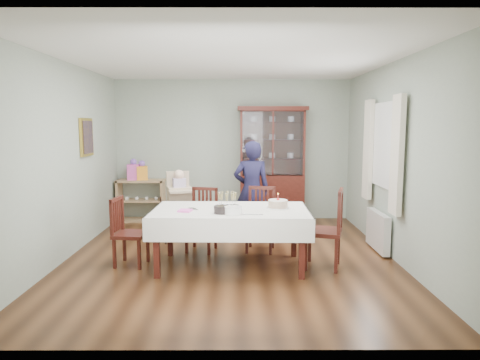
{
  "coord_description": "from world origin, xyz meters",
  "views": [
    {
      "loc": [
        0.12,
        -5.8,
        1.84
      ],
      "look_at": [
        0.14,
        0.2,
        1.06
      ],
      "focal_mm": 32.0,
      "sensor_mm": 36.0,
      "label": 1
    }
  ],
  "objects_px": {
    "sideboard": "(141,200)",
    "birthday_cake": "(278,204)",
    "china_cabinet": "(272,163)",
    "chair_end_left": "(130,245)",
    "dining_table": "(231,238)",
    "champagne_tray": "(227,203)",
    "gift_bag_pink": "(134,170)",
    "woman": "(252,190)",
    "chair_far_right": "(260,232)",
    "gift_bag_orange": "(142,171)",
    "chair_end_right": "(324,244)",
    "chair_far_left": "(202,232)",
    "high_chair": "(180,212)"
  },
  "relations": [
    {
      "from": "dining_table",
      "to": "gift_bag_pink",
      "type": "height_order",
      "value": "gift_bag_pink"
    },
    {
      "from": "china_cabinet",
      "to": "gift_bag_orange",
      "type": "distance_m",
      "value": 2.47
    },
    {
      "from": "champagne_tray",
      "to": "birthday_cake",
      "type": "xyz_separation_m",
      "value": [
        0.66,
        -0.08,
        -0.01
      ]
    },
    {
      "from": "chair_end_left",
      "to": "champagne_tray",
      "type": "height_order",
      "value": "champagne_tray"
    },
    {
      "from": "woman",
      "to": "gift_bag_orange",
      "type": "xyz_separation_m",
      "value": [
        -2.04,
        1.27,
        0.17
      ]
    },
    {
      "from": "sideboard",
      "to": "gift_bag_orange",
      "type": "relative_size",
      "value": 2.42
    },
    {
      "from": "sideboard",
      "to": "chair_end_left",
      "type": "xyz_separation_m",
      "value": [
        0.44,
        -2.62,
        -0.13
      ]
    },
    {
      "from": "high_chair",
      "to": "champagne_tray",
      "type": "relative_size",
      "value": 3.35
    },
    {
      "from": "chair_far_right",
      "to": "gift_bag_orange",
      "type": "distance_m",
      "value": 2.98
    },
    {
      "from": "china_cabinet",
      "to": "chair_end_left",
      "type": "height_order",
      "value": "china_cabinet"
    },
    {
      "from": "chair_end_right",
      "to": "birthday_cake",
      "type": "height_order",
      "value": "chair_end_right"
    },
    {
      "from": "chair_end_left",
      "to": "gift_bag_orange",
      "type": "relative_size",
      "value": 2.42
    },
    {
      "from": "chair_far_left",
      "to": "woman",
      "type": "relative_size",
      "value": 0.57
    },
    {
      "from": "sideboard",
      "to": "chair_far_left",
      "type": "bearing_deg",
      "value": -55.89
    },
    {
      "from": "chair_far_left",
      "to": "champagne_tray",
      "type": "relative_size",
      "value": 2.73
    },
    {
      "from": "high_chair",
      "to": "birthday_cake",
      "type": "height_order",
      "value": "high_chair"
    },
    {
      "from": "chair_end_left",
      "to": "gift_bag_orange",
      "type": "height_order",
      "value": "gift_bag_orange"
    },
    {
      "from": "gift_bag_orange",
      "to": "chair_end_left",
      "type": "bearing_deg",
      "value": -81.12
    },
    {
      "from": "dining_table",
      "to": "china_cabinet",
      "type": "height_order",
      "value": "china_cabinet"
    },
    {
      "from": "chair_far_left",
      "to": "gift_bag_pink",
      "type": "bearing_deg",
      "value": 140.41
    },
    {
      "from": "china_cabinet",
      "to": "gift_bag_pink",
      "type": "height_order",
      "value": "china_cabinet"
    },
    {
      "from": "dining_table",
      "to": "chair_end_right",
      "type": "bearing_deg",
      "value": -1.92
    },
    {
      "from": "dining_table",
      "to": "chair_end_right",
      "type": "xyz_separation_m",
      "value": [
        1.21,
        -0.04,
        -0.08
      ]
    },
    {
      "from": "chair_end_left",
      "to": "gift_bag_pink",
      "type": "height_order",
      "value": "gift_bag_pink"
    },
    {
      "from": "sideboard",
      "to": "high_chair",
      "type": "distance_m",
      "value": 1.58
    },
    {
      "from": "woman",
      "to": "chair_far_left",
      "type": "bearing_deg",
      "value": 38.46
    },
    {
      "from": "sideboard",
      "to": "gift_bag_orange",
      "type": "distance_m",
      "value": 0.57
    },
    {
      "from": "high_chair",
      "to": "birthday_cake",
      "type": "xyz_separation_m",
      "value": [
        1.47,
        -1.34,
        0.37
      ]
    },
    {
      "from": "champagne_tray",
      "to": "woman",
      "type": "bearing_deg",
      "value": 73.98
    },
    {
      "from": "china_cabinet",
      "to": "birthday_cake",
      "type": "height_order",
      "value": "china_cabinet"
    },
    {
      "from": "chair_end_right",
      "to": "champagne_tray",
      "type": "relative_size",
      "value": 3.06
    },
    {
      "from": "champagne_tray",
      "to": "chair_end_right",
      "type": "bearing_deg",
      "value": -7.65
    },
    {
      "from": "gift_bag_pink",
      "to": "china_cabinet",
      "type": "bearing_deg",
      "value": -0.03
    },
    {
      "from": "chair_far_left",
      "to": "woman",
      "type": "xyz_separation_m",
      "value": [
        0.75,
        0.67,
        0.52
      ]
    },
    {
      "from": "sideboard",
      "to": "woman",
      "type": "bearing_deg",
      "value": -31.93
    },
    {
      "from": "chair_end_left",
      "to": "birthday_cake",
      "type": "relative_size",
      "value": 3.07
    },
    {
      "from": "sideboard",
      "to": "birthday_cake",
      "type": "distance_m",
      "value": 3.57
    },
    {
      "from": "dining_table",
      "to": "gift_bag_orange",
      "type": "height_order",
      "value": "gift_bag_orange"
    },
    {
      "from": "chair_far_left",
      "to": "champagne_tray",
      "type": "distance_m",
      "value": 0.9
    },
    {
      "from": "birthday_cake",
      "to": "gift_bag_pink",
      "type": "xyz_separation_m",
      "value": [
        -2.5,
        2.6,
        0.17
      ]
    },
    {
      "from": "chair_end_left",
      "to": "chair_end_right",
      "type": "relative_size",
      "value": 0.88
    },
    {
      "from": "chair_far_left",
      "to": "chair_far_right",
      "type": "relative_size",
      "value": 0.99
    },
    {
      "from": "chair_end_left",
      "to": "woman",
      "type": "height_order",
      "value": "woman"
    },
    {
      "from": "dining_table",
      "to": "high_chair",
      "type": "relative_size",
      "value": 1.8
    },
    {
      "from": "dining_table",
      "to": "birthday_cake",
      "type": "xyz_separation_m",
      "value": [
        0.62,
        0.05,
        0.43
      ]
    },
    {
      "from": "chair_end_left",
      "to": "champagne_tray",
      "type": "distance_m",
      "value": 1.39
    },
    {
      "from": "dining_table",
      "to": "chair_end_left",
      "type": "height_order",
      "value": "chair_end_left"
    },
    {
      "from": "gift_bag_pink",
      "to": "sideboard",
      "type": "bearing_deg",
      "value": 9.19
    },
    {
      "from": "china_cabinet",
      "to": "birthday_cake",
      "type": "relative_size",
      "value": 7.45
    },
    {
      "from": "chair_far_left",
      "to": "gift_bag_orange",
      "type": "xyz_separation_m",
      "value": [
        -1.29,
        1.94,
        0.69
      ]
    }
  ]
}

